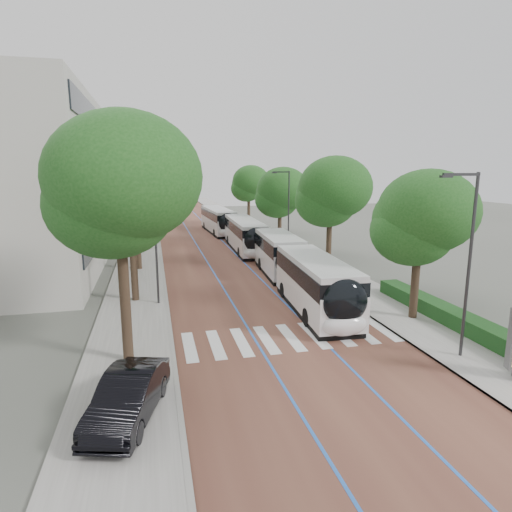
{
  "coord_description": "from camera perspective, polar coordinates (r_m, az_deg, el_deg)",
  "views": [
    {
      "loc": [
        -6.19,
        -18.11,
        8.19
      ],
      "look_at": [
        0.57,
        9.86,
        2.4
      ],
      "focal_mm": 30.0,
      "sensor_mm": 36.0,
      "label": 1
    }
  ],
  "objects": [
    {
      "name": "parked_car",
      "position": [
        15.37,
        -16.66,
        -17.47
      ],
      "size": [
        2.87,
        4.97,
        1.55
      ],
      "primitive_type": "imported",
      "rotation": [
        0.0,
        0.0,
        -0.28
      ],
      "color": "black",
      "rests_on": "sidewalk_left"
    },
    {
      "name": "trees_right",
      "position": [
        42.78,
        5.44,
        8.13
      ],
      "size": [
        5.86,
        47.33,
        8.74
      ],
      "color": "black",
      "rests_on": "ground"
    },
    {
      "name": "sidewalk_left",
      "position": [
        58.69,
        -14.74,
        3.04
      ],
      "size": [
        4.0,
        140.0,
        0.12
      ],
      "primitive_type": "cube",
      "color": "gray",
      "rests_on": "ground"
    },
    {
      "name": "lane_line_left",
      "position": [
        58.86,
        -8.99,
        3.26
      ],
      "size": [
        0.12,
        126.0,
        0.01
      ],
      "primitive_type": "cube",
      "color": "blue",
      "rests_on": "road"
    },
    {
      "name": "sidewalk_right",
      "position": [
        60.25,
        -0.32,
        3.62
      ],
      "size": [
        4.0,
        140.0,
        0.12
      ],
      "primitive_type": "cube",
      "color": "gray",
      "rests_on": "ground"
    },
    {
      "name": "hedge",
      "position": [
        24.91,
        25.46,
        -7.7
      ],
      "size": [
        1.2,
        14.0,
        0.8
      ],
      "primitive_type": "cube",
      "color": "#18451A",
      "rests_on": "sidewalk_right"
    },
    {
      "name": "lead_bus",
      "position": [
        28.77,
        5.57,
        -1.86
      ],
      "size": [
        3.64,
        18.51,
        3.2
      ],
      "rotation": [
        0.0,
        0.0,
        -0.06
      ],
      "color": "black",
      "rests_on": "ground"
    },
    {
      "name": "road",
      "position": [
        59.01,
        -7.44,
        3.31
      ],
      "size": [
        11.0,
        140.0,
        0.02
      ],
      "primitive_type": "cube",
      "color": "#562F26",
      "rests_on": "ground"
    },
    {
      "name": "trees_left",
      "position": [
        42.54,
        -15.56,
        9.45
      ],
      "size": [
        6.21,
        60.75,
        9.95
      ],
      "color": "black",
      "rests_on": "ground"
    },
    {
      "name": "streetlight_far",
      "position": [
        42.24,
        4.15,
        6.77
      ],
      "size": [
        1.82,
        0.2,
        8.0
      ],
      "color": "#2F2E31",
      "rests_on": "sidewalk_right"
    },
    {
      "name": "streetlight_near",
      "position": [
        20.09,
        26.3,
        0.53
      ],
      "size": [
        1.82,
        0.2,
        8.0
      ],
      "color": "#2F2E31",
      "rests_on": "sidewalk_right"
    },
    {
      "name": "office_building",
      "position": [
        48.0,
        -30.0,
        8.46
      ],
      "size": [
        18.11,
        40.0,
        14.0
      ],
      "color": "#A29E96",
      "rests_on": "ground"
    },
    {
      "name": "kerb_left",
      "position": [
        58.68,
        -12.89,
        3.12
      ],
      "size": [
        0.2,
        140.0,
        0.14
      ],
      "primitive_type": "cube",
      "color": "gray",
      "rests_on": "ground"
    },
    {
      "name": "zebra_crossing",
      "position": [
        21.74,
        4.63,
        -10.72
      ],
      "size": [
        10.55,
        3.6,
        0.01
      ],
      "color": "silver",
      "rests_on": "ground"
    },
    {
      "name": "kerb_right",
      "position": [
        59.85,
        -2.09,
        3.56
      ],
      "size": [
        0.2,
        140.0,
        0.14
      ],
      "primitive_type": "cube",
      "color": "gray",
      "rests_on": "ground"
    },
    {
      "name": "bus_queued_1",
      "position": [
        56.82,
        -5.0,
        4.7
      ],
      "size": [
        3.13,
        12.51,
        3.2
      ],
      "rotation": [
        0.0,
        0.0,
        0.05
      ],
      "color": "white",
      "rests_on": "ground"
    },
    {
      "name": "bus_queued_0",
      "position": [
        43.88,
        -1.42,
        2.77
      ],
      "size": [
        2.92,
        12.47,
        3.2
      ],
      "rotation": [
        0.0,
        0.0,
        -0.03
      ],
      "color": "white",
      "rests_on": "ground"
    },
    {
      "name": "lane_line_right",
      "position": [
        59.19,
        -5.9,
        3.39
      ],
      "size": [
        0.12,
        126.0,
        0.01
      ],
      "primitive_type": "cube",
      "color": "blue",
      "rests_on": "road"
    },
    {
      "name": "ground",
      "position": [
        20.81,
        4.97,
        -11.84
      ],
      "size": [
        160.0,
        160.0,
        0.0
      ],
      "primitive_type": "plane",
      "color": "#51544C",
      "rests_on": "ground"
    },
    {
      "name": "lamp_post_left",
      "position": [
        26.42,
        -13.23,
        2.21
      ],
      "size": [
        0.14,
        0.14,
        8.0
      ],
      "primitive_type": "cylinder",
      "color": "#2F2E31",
      "rests_on": "sidewalk_left"
    }
  ]
}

